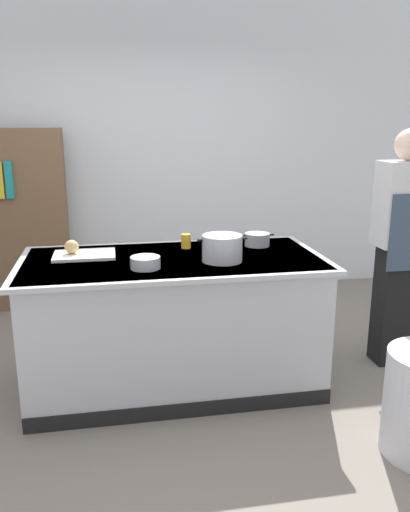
# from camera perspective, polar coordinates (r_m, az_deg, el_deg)

# --- Properties ---
(ground_plane) EXTENTS (10.00, 10.00, 0.00)m
(ground_plane) POSITION_cam_1_polar(r_m,az_deg,el_deg) (3.75, -3.30, -13.63)
(ground_plane) COLOR slate
(back_wall) EXTENTS (6.40, 0.12, 3.00)m
(back_wall) POSITION_cam_1_polar(r_m,az_deg,el_deg) (5.39, -6.40, 11.71)
(back_wall) COLOR silver
(back_wall) RESTS_ON ground_plane
(counter_island) EXTENTS (1.98, 0.98, 0.90)m
(counter_island) POSITION_cam_1_polar(r_m,az_deg,el_deg) (3.55, -3.41, -7.02)
(counter_island) COLOR #B7BABF
(counter_island) RESTS_ON ground_plane
(cutting_board) EXTENTS (0.40, 0.28, 0.02)m
(cutting_board) POSITION_cam_1_polar(r_m,az_deg,el_deg) (3.54, -13.04, 0.12)
(cutting_board) COLOR silver
(cutting_board) RESTS_ON counter_island
(onion) EXTENTS (0.09, 0.09, 0.09)m
(onion) POSITION_cam_1_polar(r_m,az_deg,el_deg) (3.54, -14.38, 0.97)
(onion) COLOR tan
(onion) RESTS_ON cutting_board
(stock_pot) EXTENTS (0.32, 0.26, 0.17)m
(stock_pot) POSITION_cam_1_polar(r_m,az_deg,el_deg) (3.32, 1.89, 0.86)
(stock_pot) COLOR #B7BABF
(stock_pot) RESTS_ON counter_island
(sauce_pan) EXTENTS (0.24, 0.18, 0.09)m
(sauce_pan) POSITION_cam_1_polar(r_m,az_deg,el_deg) (3.75, 5.72, 1.81)
(sauce_pan) COLOR #99999E
(sauce_pan) RESTS_ON counter_island
(mixing_bowl) EXTENTS (0.18, 0.18, 0.07)m
(mixing_bowl) POSITION_cam_1_polar(r_m,az_deg,el_deg) (3.19, -6.53, -0.71)
(mixing_bowl) COLOR #B7BABF
(mixing_bowl) RESTS_ON counter_island
(juice_cup) EXTENTS (0.07, 0.07, 0.10)m
(juice_cup) POSITION_cam_1_polar(r_m,az_deg,el_deg) (3.66, -2.10, 1.63)
(juice_cup) COLOR yellow
(juice_cup) RESTS_ON counter_island
(person_chef) EXTENTS (0.38, 0.25, 1.72)m
(person_chef) POSITION_cam_1_polar(r_m,az_deg,el_deg) (4.00, 20.67, 1.27)
(person_chef) COLOR black
(person_chef) RESTS_ON ground_plane
(bookshelf) EXTENTS (1.10, 0.31, 1.70)m
(bookshelf) POSITION_cam_1_polar(r_m,az_deg,el_deg) (5.25, -20.84, 3.62)
(bookshelf) COLOR brown
(bookshelf) RESTS_ON ground_plane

